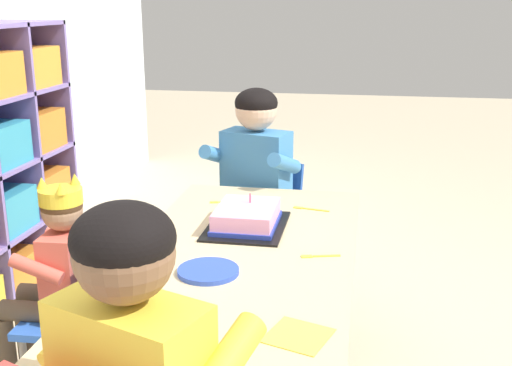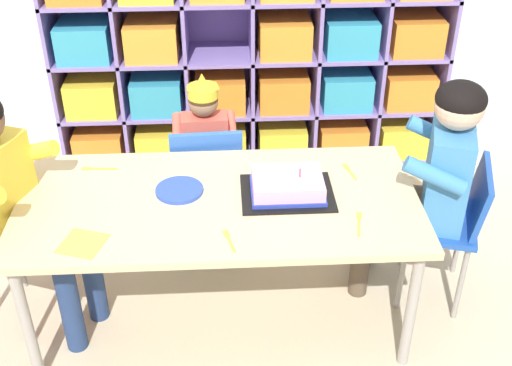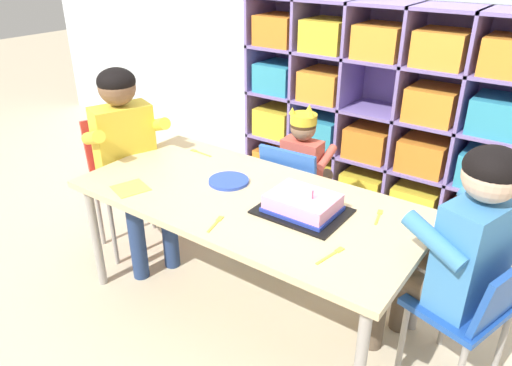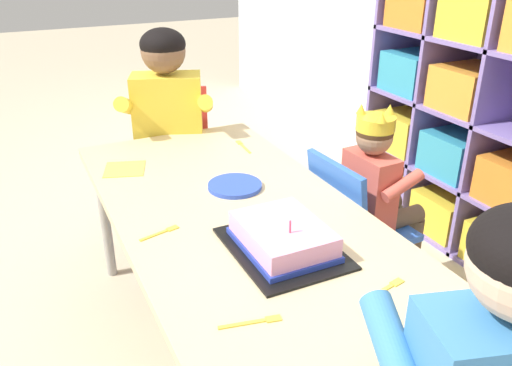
% 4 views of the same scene
% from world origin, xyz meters
% --- Properties ---
extents(activity_table, '(1.54, 0.74, 0.60)m').
position_xyz_m(activity_table, '(0.00, 0.00, 0.55)').
color(activity_table, '#D1B789').
rests_on(activity_table, ground).
extents(classroom_chair_blue, '(0.36, 0.33, 0.67)m').
position_xyz_m(classroom_chair_blue, '(-0.06, 0.50, 0.40)').
color(classroom_chair_blue, blue).
rests_on(classroom_chair_blue, ground).
extents(child_with_crown, '(0.30, 0.31, 0.85)m').
position_xyz_m(child_with_crown, '(-0.06, 0.61, 0.53)').
color(child_with_crown, '#D15647').
rests_on(child_with_crown, ground).
extents(classroom_chair_guest_side, '(0.41, 0.44, 0.65)m').
position_xyz_m(classroom_chair_guest_side, '(0.97, 0.09, 0.41)').
color(classroom_chair_guest_side, '#1E4CA8').
rests_on(classroom_chair_guest_side, ground).
extents(guest_at_table_side, '(0.47, 0.46, 1.02)m').
position_xyz_m(guest_at_table_side, '(0.86, 0.12, 0.62)').
color(guest_at_table_side, '#3D7FBC').
rests_on(guest_at_table_side, ground).
extents(birthday_cake_on_tray, '(0.36, 0.28, 0.12)m').
position_xyz_m(birthday_cake_on_tray, '(0.27, 0.02, 0.63)').
color(birthday_cake_on_tray, black).
rests_on(birthday_cake_on_tray, activity_table).
extents(paper_plate_stack, '(0.19, 0.19, 0.01)m').
position_xyz_m(paper_plate_stack, '(-0.15, 0.06, 0.61)').
color(paper_plate_stack, blue).
rests_on(paper_plate_stack, activity_table).
extents(paper_napkin_square, '(0.18, 0.18, 0.00)m').
position_xyz_m(paper_napkin_square, '(-0.47, -0.25, 0.60)').
color(paper_napkin_square, '#F4DB4C').
rests_on(paper_napkin_square, activity_table).
extents(fork_scattered_mid_table, '(0.04, 0.15, 0.00)m').
position_xyz_m(fork_scattered_mid_table, '(0.51, -0.18, 0.60)').
color(fork_scattered_mid_table, yellow).
rests_on(fork_scattered_mid_table, activity_table).
extents(fork_by_napkin, '(0.04, 0.12, 0.00)m').
position_xyz_m(fork_by_napkin, '(0.54, 0.17, 0.60)').
color(fork_by_napkin, yellow).
rests_on(fork_by_napkin, activity_table).
extents(fork_near_child_seat, '(0.05, 0.13, 0.00)m').
position_xyz_m(fork_near_child_seat, '(0.04, -0.25, 0.60)').
color(fork_near_child_seat, yellow).
rests_on(fork_near_child_seat, activity_table).
extents(fork_near_cake_tray, '(0.15, 0.02, 0.00)m').
position_xyz_m(fork_near_cake_tray, '(-0.50, 0.25, 0.60)').
color(fork_near_cake_tray, yellow).
rests_on(fork_near_cake_tray, activity_table).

